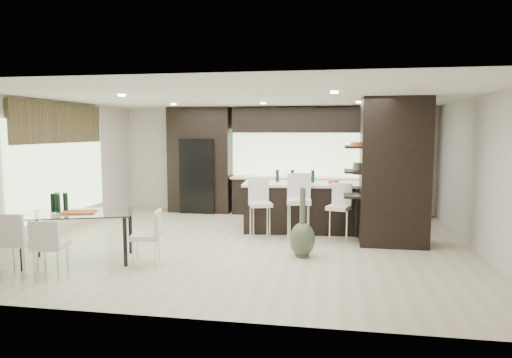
% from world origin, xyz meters
% --- Properties ---
extents(ground, '(8.00, 8.00, 0.00)m').
position_xyz_m(ground, '(0.00, 0.00, 0.00)').
color(ground, '#C3BA95').
rests_on(ground, ground).
extents(back_wall, '(8.00, 0.02, 2.70)m').
position_xyz_m(back_wall, '(0.00, 3.50, 1.35)').
color(back_wall, beige).
rests_on(back_wall, ground).
extents(left_wall, '(0.02, 7.00, 2.70)m').
position_xyz_m(left_wall, '(-4.00, 0.00, 1.35)').
color(left_wall, beige).
rests_on(left_wall, ground).
extents(right_wall, '(0.02, 7.00, 2.70)m').
position_xyz_m(right_wall, '(4.00, 0.00, 1.35)').
color(right_wall, beige).
rests_on(right_wall, ground).
extents(ceiling, '(8.00, 7.00, 0.02)m').
position_xyz_m(ceiling, '(0.00, 0.00, 2.70)').
color(ceiling, white).
rests_on(ceiling, ground).
extents(window_left, '(0.04, 3.20, 1.90)m').
position_xyz_m(window_left, '(-3.96, 0.20, 1.35)').
color(window_left, '#B2D199').
rests_on(window_left, left_wall).
extents(window_back, '(3.40, 0.04, 1.20)m').
position_xyz_m(window_back, '(0.60, 3.46, 1.55)').
color(window_back, '#B2D199').
rests_on(window_back, back_wall).
extents(stone_accent, '(0.08, 3.00, 0.80)m').
position_xyz_m(stone_accent, '(-3.93, 0.20, 2.25)').
color(stone_accent, brown).
rests_on(stone_accent, left_wall).
extents(ceiling_spots, '(4.00, 3.00, 0.02)m').
position_xyz_m(ceiling_spots, '(0.00, 0.25, 2.68)').
color(ceiling_spots, white).
rests_on(ceiling_spots, ceiling).
extents(back_cabinetry, '(6.80, 0.68, 2.70)m').
position_xyz_m(back_cabinetry, '(0.50, 3.17, 1.35)').
color(back_cabinetry, black).
rests_on(back_cabinetry, ground).
extents(refrigerator, '(0.90, 0.68, 1.90)m').
position_xyz_m(refrigerator, '(-1.90, 3.12, 0.95)').
color(refrigerator, black).
rests_on(refrigerator, ground).
extents(partition_column, '(1.20, 0.80, 2.70)m').
position_xyz_m(partition_column, '(2.60, 0.40, 1.35)').
color(partition_column, black).
rests_on(partition_column, ground).
extents(kitchen_island, '(2.52, 1.24, 1.02)m').
position_xyz_m(kitchen_island, '(0.86, 1.29, 0.51)').
color(kitchen_island, black).
rests_on(kitchen_island, ground).
extents(stool_left, '(0.53, 0.53, 0.92)m').
position_xyz_m(stool_left, '(0.11, 0.46, 0.46)').
color(stool_left, silver).
rests_on(stool_left, ground).
extents(stool_mid, '(0.50, 0.50, 1.03)m').
position_xyz_m(stool_mid, '(0.86, 0.44, 0.52)').
color(stool_mid, silver).
rests_on(stool_mid, ground).
extents(stool_right, '(0.50, 0.50, 0.89)m').
position_xyz_m(stool_right, '(1.61, 0.47, 0.44)').
color(stool_right, silver).
rests_on(stool_right, ground).
extents(bench, '(1.24, 0.68, 0.45)m').
position_xyz_m(bench, '(0.71, 1.34, 0.23)').
color(bench, black).
rests_on(bench, ground).
extents(floor_vase, '(0.47, 0.47, 1.16)m').
position_xyz_m(floor_vase, '(1.01, -0.74, 0.58)').
color(floor_vase, '#3D4A34').
rests_on(floor_vase, ground).
extents(dining_table, '(1.87, 1.43, 0.80)m').
position_xyz_m(dining_table, '(-2.49, -1.63, 0.40)').
color(dining_table, white).
rests_on(dining_table, ground).
extents(chair_near, '(0.49, 0.49, 0.78)m').
position_xyz_m(chair_near, '(-2.49, -2.39, 0.39)').
color(chair_near, silver).
rests_on(chair_near, ground).
extents(chair_far, '(0.51, 0.51, 0.86)m').
position_xyz_m(chair_far, '(-3.00, -2.41, 0.43)').
color(chair_far, silver).
rests_on(chair_far, ground).
extents(chair_end, '(0.51, 0.51, 0.79)m').
position_xyz_m(chair_end, '(-1.36, -1.63, 0.40)').
color(chair_end, silver).
rests_on(chair_end, ground).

